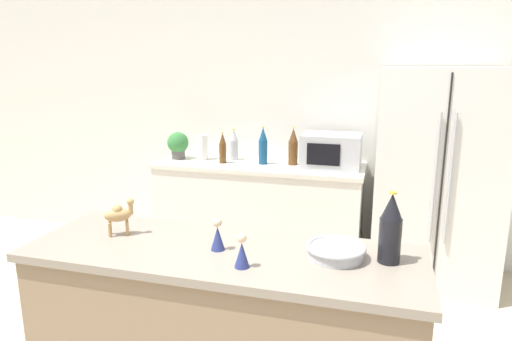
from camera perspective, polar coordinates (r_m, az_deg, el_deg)
wall_back at (r=4.15m, az=6.13°, el=6.84°), size 8.00×0.06×2.55m
back_counter at (r=4.08m, az=0.40°, el=-5.16°), size 1.81×0.63×0.88m
refrigerator at (r=3.81m, az=21.64°, el=-1.04°), size 0.92×0.69×1.71m
potted_plant at (r=4.20m, az=-9.72°, el=3.24°), size 0.19×0.19×0.24m
paper_towel_roll at (r=4.13m, az=-6.74°, el=2.90°), size 0.10×0.10×0.22m
microwave at (r=3.84m, az=9.41°, el=2.45°), size 0.48×0.37×0.28m
back_bottle_0 at (r=4.10m, az=-2.79°, el=3.20°), size 0.08×0.08×0.28m
back_bottle_1 at (r=3.89m, az=4.66°, el=2.95°), size 0.08×0.08×0.32m
back_bottle_2 at (r=3.91m, az=0.88°, el=3.06°), size 0.08×0.08×0.33m
back_bottle_3 at (r=3.97m, az=-4.19°, el=2.80°), size 0.06×0.06×0.27m
wine_bottle at (r=1.86m, az=16.47°, el=-7.02°), size 0.09×0.09×0.29m
fruit_bowl at (r=1.89m, az=9.93°, el=-9.82°), size 0.24×0.24×0.06m
camel_figurine at (r=2.17m, az=-16.75°, el=-5.24°), size 0.13×0.11×0.17m
wise_man_figurine_blue at (r=1.77m, az=-1.78°, el=-10.23°), size 0.06×0.06×0.14m
wise_man_figurine_crimson at (r=1.93m, az=-4.82°, el=-8.19°), size 0.06×0.06×0.14m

